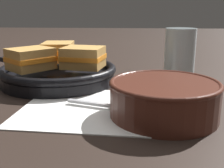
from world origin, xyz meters
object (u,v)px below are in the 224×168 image
Objects in this scene: drinking_glass at (180,55)px; soup_bowl at (164,97)px; spoon at (122,108)px; sandwich_near_left at (31,59)px; skillet at (58,74)px; sandwich_near_right at (83,57)px; sandwich_far_left at (58,51)px.

soup_bowl is at bearing -104.15° from drinking_glass.
spoon is 1.25× the size of sandwich_near_left.
soup_bowl is at bearing 4.40° from spoon.
sandwich_near_right reaches higher than skillet.
sandwich_near_left is at bearing -106.51° from sandwich_far_left.
sandwich_near_right reaches higher than soup_bowl.
soup_bowl is at bearing -47.57° from sandwich_far_left.
sandwich_near_left and sandwich_far_left have the same top height.
sandwich_far_left reaches higher than spoon.
skillet is (-0.16, 0.18, 0.01)m from spoon.
spoon is at bearing -60.39° from sandwich_near_right.
soup_bowl is 1.52× the size of sandwich_near_left.
drinking_glass is (0.29, 0.05, 0.04)m from skillet.
spoon is at bearing -33.95° from sandwich_near_left.
sandwich_far_left is at bearing 133.49° from sandwich_near_right.
skillet is 2.94× the size of sandwich_near_left.
sandwich_near_left is at bearing -164.09° from drinking_glass.
sandwich_near_left is 1.17× the size of sandwich_near_right.
drinking_glass reaches higher than skillet.
sandwich_far_left is (-0.08, 0.08, 0.00)m from sandwich_near_right.
skillet is (-0.23, 0.20, -0.01)m from soup_bowl.
sandwich_far_left is at bearing 73.49° from sandwich_near_left.
skillet is 0.29m from drinking_glass.
sandwich_near_right is (0.11, 0.03, 0.00)m from sandwich_near_left.
soup_bowl reaches higher than skillet.
sandwich_near_right is 1.05× the size of sandwich_far_left.
sandwich_near_right is at bearing 13.49° from sandwich_near_left.
spoon is 0.30m from sandwich_far_left.
sandwich_far_left is (0.03, 0.11, 0.00)m from sandwich_near_left.
sandwich_near_right is (-0.09, 0.16, 0.06)m from spoon.
sandwich_near_left is 0.35m from drinking_glass.
drinking_glass is (0.33, 0.10, -0.00)m from sandwich_near_left.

